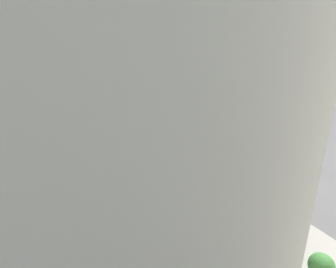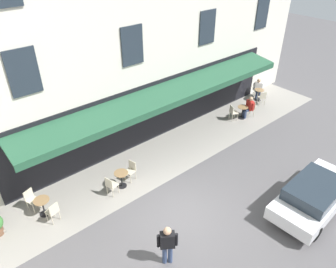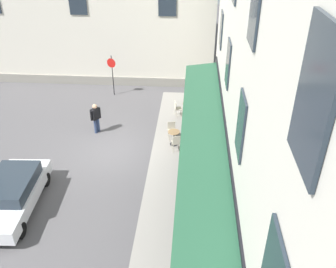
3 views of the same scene
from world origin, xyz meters
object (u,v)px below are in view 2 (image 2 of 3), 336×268
Objects in this scene: cafe_table_far_end at (43,205)px; seated_companion_in_red at (249,106)px; cafe_chair_cream_facing_street at (111,185)px; cafe_chair_cream_kerbside at (262,97)px; cafe_chair_cream_by_window at (233,112)px; cafe_chair_cream_corner_right at (53,211)px; cafe_table_streetside at (259,93)px; cafe_table_near_entrance at (242,111)px; cafe_chair_cream_near_door at (257,88)px; cafe_chair_cream_corner_left at (251,108)px; cafe_chair_cream_under_awning at (131,169)px; seated_patron_in_white at (258,88)px; cafe_table_mid_terrace at (121,177)px; walking_pedestrian_in_black at (167,243)px; cafe_chair_cream_back_row at (31,198)px; parked_car_white at (315,195)px.

cafe_table_far_end is 0.58× the size of seated_companion_in_red.
cafe_chair_cream_facing_street is 1.00× the size of cafe_chair_cream_kerbside.
cafe_chair_cream_by_window is 1.00× the size of cafe_chair_cream_corner_right.
cafe_chair_cream_by_window is at bearing -176.73° from cafe_chair_cream_corner_right.
cafe_chair_cream_corner_right is at bearing 4.72° from cafe_table_streetside.
cafe_chair_cream_kerbside is at bearing -173.25° from cafe_table_near_entrance.
cafe_table_near_entrance is at bearing -178.07° from cafe_chair_cream_corner_right.
cafe_chair_cream_near_door is at bearing -153.08° from seated_companion_in_red.
cafe_chair_cream_corner_left is 8.67m from cafe_chair_cream_under_awning.
cafe_chair_cream_by_window is at bearing 13.59° from seated_patron_in_white.
cafe_chair_cream_by_window is 11.30m from cafe_table_far_end.
cafe_chair_cream_facing_street is at bearing 163.55° from cafe_table_far_end.
cafe_chair_cream_under_awning reaches higher than cafe_table_mid_terrace.
cafe_chair_cream_near_door is (-2.49, -1.43, 0.00)m from cafe_chair_cream_corner_left.
seated_patron_in_white is 13.76m from walking_pedestrian_in_black.
parked_car_white is (-8.47, 7.20, 0.16)m from cafe_chair_cream_back_row.
cafe_chair_cream_by_window is 1.00× the size of cafe_chair_cream_facing_street.
cafe_chair_cream_under_awning is 1.00× the size of cafe_chair_cream_back_row.
cafe_table_mid_terrace is (8.68, 0.40, 0.00)m from cafe_table_near_entrance.
cafe_chair_cream_corner_right is at bearing 6.33° from cafe_chair_cream_near_door.
cafe_table_near_entrance is 0.82× the size of cafe_chair_cream_back_row.
cafe_chair_cream_kerbside is (-11.59, -0.82, 0.00)m from cafe_chair_cream_facing_street.
walking_pedestrian_in_black is (12.26, 5.33, 0.48)m from cafe_table_streetside.
cafe_table_far_end is at bearing 0.22° from cafe_chair_cream_kerbside.
cafe_chair_cream_corner_left is 0.21× the size of parked_car_white.
cafe_chair_cream_facing_street and cafe_chair_cream_near_door have the same top height.
seated_patron_in_white is at bearing -151.43° from cafe_chair_cream_corner_left.
cafe_chair_cream_kerbside and cafe_chair_cream_corner_right have the same top height.
cafe_chair_cream_facing_street is 12.52m from cafe_chair_cream_near_door.
cafe_table_far_end is at bearing -1.82° from cafe_chair_cream_corner_left.
cafe_chair_cream_back_row is at bearing -72.52° from cafe_chair_cream_corner_right.
cafe_chair_cream_back_row is at bearing -3.83° from cafe_table_near_entrance.
cafe_chair_cream_by_window is 0.55× the size of walking_pedestrian_in_black.
cafe_chair_cream_near_door is (-3.68, -1.01, 0.00)m from cafe_chair_cream_by_window.
cafe_chair_cream_near_door is 1.21× the size of cafe_table_far_end.
cafe_chair_cream_corner_left is at bearing -179.53° from cafe_chair_cream_under_awning.
cafe_table_mid_terrace is 3.63m from cafe_chair_cream_back_row.
cafe_chair_cream_back_row is at bearing 1.66° from cafe_chair_cream_near_door.
cafe_chair_cream_near_door is at bearing -133.81° from cafe_table_streetside.
cafe_chair_cream_near_door is 15.21m from cafe_chair_cream_back_row.
parked_car_white reaches higher than cafe_table_streetside.
cafe_chair_cream_kerbside is 1.06m from seated_patron_in_white.
cafe_chair_cream_under_awning is at bearing -166.41° from cafe_table_mid_terrace.
walking_pedestrian_in_black is 6.26m from parked_car_white.
cafe_chair_cream_under_awning reaches higher than cafe_table_near_entrance.
parked_car_white is (-5.05, 5.99, 0.22)m from cafe_table_mid_terrace.
cafe_chair_cream_under_awning is 11.09m from seated_patron_in_white.
cafe_table_far_end is 0.45× the size of walking_pedestrian_in_black.
seated_companion_in_red is (-9.69, -0.43, 0.14)m from cafe_chair_cream_facing_street.
cafe_chair_cream_by_window is 2.89m from cafe_chair_cream_kerbside.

